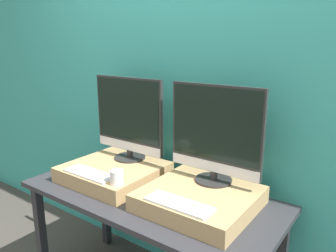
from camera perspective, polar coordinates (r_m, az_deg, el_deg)
The scene contains 9 objects.
wall_back at distance 2.05m, azimuth 3.89°, elevation 7.11°, with size 8.00×0.04×2.60m.
workbench at distance 1.92m, azimuth -3.17°, elevation -13.84°, with size 1.48×0.68×0.73m.
wooden_riser_left at distance 2.08m, azimuth -9.39°, elevation -7.87°, with size 0.55×0.52×0.09m.
monitor_left at distance 2.08m, azimuth -6.89°, elevation 1.42°, with size 0.53×0.20×0.53m.
keyboard_left at distance 1.94m, azimuth -13.45°, elevation -8.04°, with size 0.33×0.12×0.01m.
mug at distance 1.78m, azimuth -8.89°, elevation -8.81°, with size 0.07×0.07×0.08m.
wooden_riser_right at distance 1.73m, azimuth 5.49°, elevation -12.49°, with size 0.55×0.52×0.09m.
monitor_right at distance 1.74m, azimuth 8.20°, elevation -1.26°, with size 0.53×0.20×0.53m.
keyboard_right at distance 1.56m, azimuth 1.90°, elevation -13.36°, with size 0.33×0.12×0.01m.
Camera 1 is at (1.08, -0.97, 1.56)m, focal length 35.00 mm.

